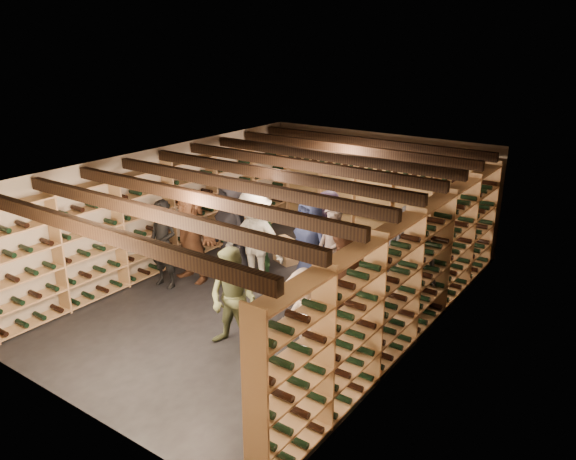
# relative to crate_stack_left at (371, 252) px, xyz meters

# --- Properties ---
(ground) EXTENTS (8.00, 8.00, 0.00)m
(ground) POSITION_rel_crate_stack_left_xyz_m (-0.72, -2.36, -0.26)
(ground) COLOR black
(ground) RESTS_ON ground
(walls) EXTENTS (5.52, 8.02, 2.40)m
(walls) POSITION_rel_crate_stack_left_xyz_m (-0.72, -2.36, 0.95)
(walls) COLOR #BCAA92
(walls) RESTS_ON ground
(ceiling) EXTENTS (5.50, 8.00, 0.01)m
(ceiling) POSITION_rel_crate_stack_left_xyz_m (-0.72, -2.36, 2.15)
(ceiling) COLOR beige
(ceiling) RESTS_ON walls
(ceiling_joists) EXTENTS (5.40, 7.12, 0.18)m
(ceiling_joists) POSITION_rel_crate_stack_left_xyz_m (-0.72, -2.36, 2.01)
(ceiling_joists) COLOR black
(ceiling_joists) RESTS_ON ground
(wine_rack_left) EXTENTS (0.32, 7.50, 2.15)m
(wine_rack_left) POSITION_rel_crate_stack_left_xyz_m (-3.29, -2.36, 0.82)
(wine_rack_left) COLOR tan
(wine_rack_left) RESTS_ON ground
(wine_rack_right) EXTENTS (0.32, 7.50, 2.15)m
(wine_rack_right) POSITION_rel_crate_stack_left_xyz_m (1.85, -2.36, 0.82)
(wine_rack_right) COLOR tan
(wine_rack_right) RESTS_ON ground
(wine_rack_back) EXTENTS (4.70, 0.30, 2.15)m
(wine_rack_back) POSITION_rel_crate_stack_left_xyz_m (-0.72, 1.47, 0.82)
(wine_rack_back) COLOR tan
(wine_rack_back) RESTS_ON ground
(crate_stack_left) EXTENTS (0.52, 0.36, 0.51)m
(crate_stack_left) POSITION_rel_crate_stack_left_xyz_m (0.00, 0.00, 0.00)
(crate_stack_left) COLOR tan
(crate_stack_left) RESTS_ON ground
(crate_stack_right) EXTENTS (0.59, 0.50, 0.51)m
(crate_stack_right) POSITION_rel_crate_stack_left_xyz_m (-1.50, -0.93, 0.00)
(crate_stack_right) COLOR tan
(crate_stack_right) RESTS_ON ground
(crate_loose) EXTENTS (0.51, 0.34, 0.17)m
(crate_loose) POSITION_rel_crate_stack_left_xyz_m (-0.70, 0.49, -0.17)
(crate_loose) COLOR tan
(crate_loose) RESTS_ON ground
(person_0) EXTENTS (1.08, 0.89, 1.90)m
(person_0) POSITION_rel_crate_stack_left_xyz_m (-1.93, -2.06, 0.69)
(person_0) COLOR black
(person_0) RESTS_ON ground
(person_1) EXTENTS (0.63, 0.44, 1.66)m
(person_1) POSITION_rel_crate_stack_left_xyz_m (-2.65, -3.15, 0.58)
(person_1) COLOR black
(person_1) RESTS_ON ground
(person_2) EXTENTS (0.85, 0.70, 1.59)m
(person_2) POSITION_rel_crate_stack_left_xyz_m (-0.18, -4.08, 0.54)
(person_2) COLOR #525A37
(person_2) RESTS_ON ground
(person_3) EXTENTS (1.10, 0.78, 1.55)m
(person_3) POSITION_rel_crate_stack_left_xyz_m (1.04, -4.00, 0.52)
(person_3) COLOR #C1A997
(person_3) RESTS_ON ground
(person_5) EXTENTS (1.66, 0.64, 1.75)m
(person_5) POSITION_rel_crate_stack_left_xyz_m (-2.46, -2.64, 0.62)
(person_5) COLOR brown
(person_5) RESTS_ON ground
(person_6) EXTENTS (0.95, 0.74, 1.71)m
(person_6) POSITION_rel_crate_stack_left_xyz_m (-0.45, -1.60, 0.60)
(person_6) COLOR #1C2445
(person_6) RESTS_ON ground
(person_7) EXTENTS (0.69, 0.51, 1.70)m
(person_7) POSITION_rel_crate_stack_left_xyz_m (0.10, -1.73, 0.60)
(person_7) COLOR gray
(person_7) RESTS_ON ground
(person_8) EXTENTS (0.97, 0.83, 1.73)m
(person_8) POSITION_rel_crate_stack_left_xyz_m (1.02, -2.88, 0.61)
(person_8) COLOR #4A291A
(person_8) RESTS_ON ground
(person_9) EXTENTS (1.31, 0.88, 1.88)m
(person_9) POSITION_rel_crate_stack_left_xyz_m (-1.25, -2.24, 0.69)
(person_9) COLOR #A5A296
(person_9) RESTS_ON ground
(person_10) EXTENTS (0.98, 0.72, 1.54)m
(person_10) POSITION_rel_crate_stack_left_xyz_m (-1.47, -1.73, 0.52)
(person_10) COLOR #264C27
(person_10) RESTS_ON ground
(person_11) EXTENTS (1.69, 0.99, 1.74)m
(person_11) POSITION_rel_crate_stack_left_xyz_m (-0.42, -1.06, 0.61)
(person_11) COLOR slate
(person_11) RESTS_ON ground
(person_12) EXTENTS (1.06, 0.85, 1.89)m
(person_12) POSITION_rel_crate_stack_left_xyz_m (1.46, -1.54, 0.69)
(person_12) COLOR #323237
(person_12) RESTS_ON ground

